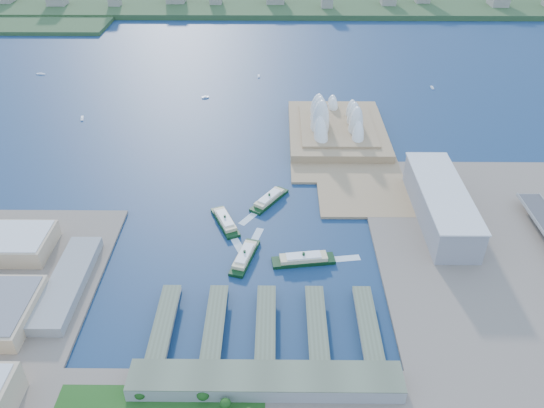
{
  "coord_description": "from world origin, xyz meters",
  "views": [
    {
      "loc": [
        22.05,
        -381.67,
        334.08
      ],
      "look_at": [
        17.61,
        81.96,
        18.0
      ],
      "focal_mm": 35.0,
      "sensor_mm": 36.0,
      "label": 1
    }
  ],
  "objects_px": {
    "opera_house": "(338,113)",
    "ferry_d": "(303,257)",
    "toaster_building": "(440,204)",
    "ferry_b": "(269,198)",
    "ferry_a": "(225,219)",
    "ferry_c": "(245,255)"
  },
  "relations": [
    {
      "from": "opera_house",
      "to": "ferry_d",
      "type": "xyz_separation_m",
      "value": [
        -56.48,
        -270.83,
        -26.28
      ]
    },
    {
      "from": "toaster_building",
      "to": "ferry_b",
      "type": "height_order",
      "value": "toaster_building"
    },
    {
      "from": "ferry_b",
      "to": "toaster_building",
      "type": "bearing_deg",
      "value": 23.42
    },
    {
      "from": "ferry_a",
      "to": "ferry_b",
      "type": "distance_m",
      "value": 62.6
    },
    {
      "from": "toaster_building",
      "to": "ferry_c",
      "type": "bearing_deg",
      "value": -161.79
    },
    {
      "from": "ferry_b",
      "to": "ferry_d",
      "type": "distance_m",
      "value": 109.52
    },
    {
      "from": "ferry_b",
      "to": "opera_house",
      "type": "bearing_deg",
      "value": 95.28
    },
    {
      "from": "toaster_building",
      "to": "ferry_a",
      "type": "relative_size",
      "value": 2.74
    },
    {
      "from": "ferry_a",
      "to": "ferry_b",
      "type": "bearing_deg",
      "value": 18.83
    },
    {
      "from": "ferry_a",
      "to": "ferry_b",
      "type": "height_order",
      "value": "ferry_b"
    },
    {
      "from": "ferry_b",
      "to": "ferry_d",
      "type": "bearing_deg",
      "value": -37.94
    },
    {
      "from": "toaster_building",
      "to": "ferry_d",
      "type": "distance_m",
      "value": 163.38
    },
    {
      "from": "toaster_building",
      "to": "ferry_c",
      "type": "xyz_separation_m",
      "value": [
        -203.17,
        -66.84,
        -15.23
      ]
    },
    {
      "from": "ferry_c",
      "to": "ferry_d",
      "type": "relative_size",
      "value": 0.92
    },
    {
      "from": "ferry_a",
      "to": "ferry_d",
      "type": "xyz_separation_m",
      "value": [
        80.55,
        -61.87,
        0.37
      ]
    },
    {
      "from": "opera_house",
      "to": "toaster_building",
      "type": "xyz_separation_m",
      "value": [
        90.0,
        -200.0,
        -11.5
      ]
    },
    {
      "from": "ferry_a",
      "to": "ferry_d",
      "type": "height_order",
      "value": "ferry_d"
    },
    {
      "from": "ferry_a",
      "to": "ferry_c",
      "type": "height_order",
      "value": "ferry_a"
    },
    {
      "from": "ferry_b",
      "to": "ferry_d",
      "type": "xyz_separation_m",
      "value": [
        34.27,
        -104.02,
        0.31
      ]
    },
    {
      "from": "ferry_a",
      "to": "ferry_c",
      "type": "xyz_separation_m",
      "value": [
        23.86,
        -57.88,
        -0.08
      ]
    },
    {
      "from": "toaster_building",
      "to": "opera_house",
      "type": "bearing_deg",
      "value": 114.23
    },
    {
      "from": "ferry_d",
      "to": "toaster_building",
      "type": "bearing_deg",
      "value": -72.06
    }
  ]
}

